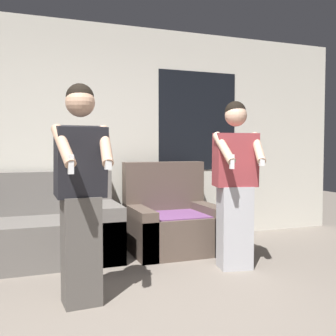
{
  "coord_description": "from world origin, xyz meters",
  "views": [
    {
      "loc": [
        -0.86,
        -2.0,
        1.18
      ],
      "look_at": [
        0.3,
        1.18,
        1.01
      ],
      "focal_mm": 42.0,
      "sensor_mm": 36.0,
      "label": 1
    }
  ],
  "objects_px": {
    "couch": "(28,232)",
    "armchair": "(172,223)",
    "person_right": "(235,184)",
    "person_left": "(81,191)"
  },
  "relations": [
    {
      "from": "couch",
      "to": "armchair",
      "type": "xyz_separation_m",
      "value": [
        1.57,
        -0.08,
        0.01
      ]
    },
    {
      "from": "couch",
      "to": "person_right",
      "type": "distance_m",
      "value": 2.2
    },
    {
      "from": "couch",
      "to": "person_left",
      "type": "bearing_deg",
      "value": -74.85
    },
    {
      "from": "couch",
      "to": "person_right",
      "type": "bearing_deg",
      "value": -26.51
    },
    {
      "from": "armchair",
      "to": "person_right",
      "type": "height_order",
      "value": "person_right"
    },
    {
      "from": "couch",
      "to": "armchair",
      "type": "relative_size",
      "value": 1.82
    },
    {
      "from": "couch",
      "to": "armchair",
      "type": "height_order",
      "value": "armchair"
    },
    {
      "from": "couch",
      "to": "armchair",
      "type": "bearing_deg",
      "value": -2.96
    },
    {
      "from": "person_left",
      "to": "person_right",
      "type": "relative_size",
      "value": 1.01
    },
    {
      "from": "couch",
      "to": "person_left",
      "type": "height_order",
      "value": "person_left"
    }
  ]
}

